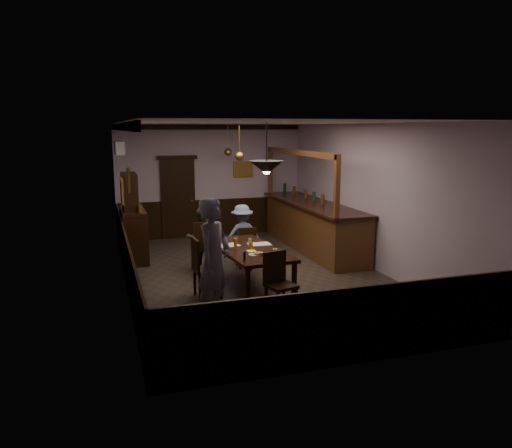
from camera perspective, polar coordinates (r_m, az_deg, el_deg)
name	(u,v)px	position (r m, az deg, el deg)	size (l,w,h in m)	color
room	(255,202)	(9.68, -0.08, 2.59)	(5.01, 8.01, 3.01)	#2D2621
dining_table	(249,252)	(9.10, -0.82, -3.17)	(1.17, 2.27, 0.75)	black
chair_far_left	(205,245)	(10.15, -5.88, -2.35)	(0.51, 0.51, 1.06)	black
chair_far_right	(246,245)	(10.47, -1.11, -2.46)	(0.39, 0.39, 0.88)	black
chair_near	(278,280)	(7.97, 2.57, -6.36)	(0.51, 0.51, 0.98)	black
chair_side	(202,265)	(8.66, -6.14, -4.70)	(0.48, 0.48, 1.06)	black
person_standing	(214,260)	(7.56, -4.81, -4.12)	(0.69, 0.45, 1.89)	slate
person_seated_left	(202,238)	(10.41, -6.24, -1.65)	(0.63, 0.49, 1.30)	#444429
person_seated_right	(242,235)	(10.68, -1.60, -1.25)	(0.84, 0.48, 1.30)	slate
newspaper_left	(228,245)	(9.30, -3.27, -2.46)	(0.42, 0.30, 0.01)	silver
newspaper_right	(259,244)	(9.39, 0.38, -2.31)	(0.42, 0.30, 0.01)	silver
napkin	(251,251)	(8.89, -0.54, -3.08)	(0.15, 0.15, 0.00)	#FFF65D
saucer	(276,253)	(8.74, 2.33, -3.30)	(0.15, 0.15, 0.01)	white
coffee_cup	(275,251)	(8.70, 2.18, -3.08)	(0.08, 0.08, 0.07)	white
pastry_plate	(255,255)	(8.60, -0.16, -3.52)	(0.22, 0.22, 0.01)	white
pastry_ring_a	(257,253)	(8.58, 0.16, -3.37)	(0.13, 0.13, 0.04)	#C68C47
pastry_ring_b	(260,253)	(8.60, 0.41, -3.34)	(0.13, 0.13, 0.04)	#C68C47
soda_can	(251,246)	(9.01, -0.57, -2.51)	(0.07, 0.07, 0.12)	orange
beer_glass	(235,244)	(9.00, -2.37, -2.27)	(0.06, 0.06, 0.20)	#BF721E
water_glass	(250,243)	(9.18, -0.69, -2.16)	(0.06, 0.06, 0.15)	silver
pepper_mill	(244,256)	(8.27, -1.33, -3.66)	(0.04, 0.04, 0.14)	black
sideboard	(133,225)	(11.40, -13.89, -0.16)	(0.52, 1.46, 1.93)	black
bar_counter	(313,225)	(12.12, 6.49, -0.07)	(1.00, 4.29, 2.40)	#4E2815
door_back	(178,199)	(13.37, -8.89, 2.82)	(0.90, 0.06, 2.10)	black
ac_unit	(119,148)	(12.06, -15.35, 8.39)	(0.20, 0.85, 0.30)	white
picture_left_small	(128,180)	(7.59, -14.37, 4.89)	(0.04, 0.28, 0.36)	olive
picture_left_large	(122,191)	(10.02, -15.07, 3.65)	(0.04, 0.62, 0.48)	olive
picture_back	(243,169)	(13.68, -1.47, 6.29)	(0.55, 0.04, 0.42)	olive
pendant_iron	(267,168)	(8.12, 1.22, 6.47)	(0.56, 0.56, 0.84)	black
pendant_brass_mid	(239,156)	(11.05, -1.92, 7.78)	(0.20, 0.20, 0.81)	#BF8C3F
pendant_brass_far	(228,152)	(12.82, -3.22, 8.20)	(0.20, 0.20, 0.81)	#BF8C3F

